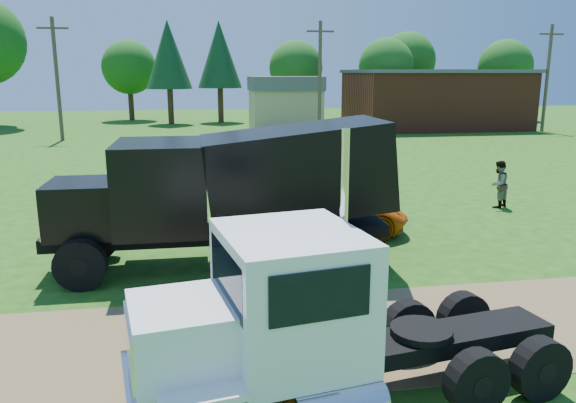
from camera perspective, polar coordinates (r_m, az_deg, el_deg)
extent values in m
plane|color=#1A490F|center=(11.88, 12.24, -12.56)|extent=(140.00, 140.00, 0.00)
cube|color=brown|center=(11.87, 12.24, -12.53)|extent=(120.00, 4.20, 0.01)
cube|color=black|center=(9.23, 7.30, -15.08)|extent=(6.95, 2.01, 0.28)
cylinder|color=black|center=(9.47, -10.85, -16.01)|extent=(1.05, 0.49, 1.01)
cylinder|color=black|center=(9.47, -10.85, -16.01)|extent=(0.41, 0.40, 0.35)
cylinder|color=black|center=(9.33, 18.61, -16.99)|extent=(1.05, 0.49, 1.01)
cylinder|color=black|center=(9.33, 18.61, -16.99)|extent=(0.41, 0.40, 0.35)
cylinder|color=black|center=(10.75, 12.09, -12.39)|extent=(1.05, 0.49, 1.01)
cylinder|color=black|center=(10.75, 12.09, -12.39)|extent=(0.41, 0.40, 0.35)
cylinder|color=black|center=(10.04, 24.23, -15.22)|extent=(1.05, 0.49, 1.01)
cylinder|color=black|center=(10.04, 24.23, -15.22)|extent=(0.41, 0.40, 0.35)
cylinder|color=black|center=(11.38, 17.36, -11.24)|extent=(1.05, 0.49, 1.01)
cylinder|color=black|center=(11.38, 17.36, -11.24)|extent=(0.41, 0.40, 0.35)
cube|color=white|center=(8.19, -9.74, -13.58)|extent=(1.90, 1.82, 1.10)
cube|color=silver|center=(8.14, -15.67, -14.43)|extent=(0.30, 1.37, 0.92)
cube|color=silver|center=(8.45, -15.72, -18.35)|extent=(0.49, 2.11, 0.28)
cube|color=white|center=(8.32, 0.31, -9.43)|extent=(2.27, 2.50, 1.93)
cube|color=black|center=(7.93, -6.21, -7.47)|extent=(0.35, 1.82, 0.78)
cube|color=black|center=(7.21, 3.32, -9.57)|extent=(1.37, 0.27, 0.69)
cube|color=black|center=(9.18, -2.01, -4.52)|extent=(1.37, 0.27, 0.69)
cube|color=white|center=(7.49, -8.67, -19.09)|extent=(1.16, 0.59, 0.09)
cube|color=white|center=(9.20, -11.01, -12.75)|extent=(1.16, 0.59, 0.09)
cylinder|color=silver|center=(9.06, 5.60, -6.05)|extent=(0.15, 0.15, 4.24)
cylinder|color=black|center=(9.63, 13.38, -12.67)|extent=(1.17, 1.17, 0.11)
cube|color=black|center=(14.99, -6.90, -3.24)|extent=(8.96, 1.18, 0.34)
cylinder|color=black|center=(14.23, -20.35, -6.06)|extent=(1.23, 0.40, 1.23)
cylinder|color=black|center=(14.23, -20.35, -6.06)|extent=(0.43, 0.42, 0.43)
cylinder|color=black|center=(16.44, -18.84, -3.42)|extent=(1.23, 0.40, 1.23)
cylinder|color=black|center=(16.44, -18.84, -3.42)|extent=(0.43, 0.42, 0.43)
cylinder|color=black|center=(14.13, 0.64, -5.35)|extent=(1.23, 0.40, 1.23)
cylinder|color=black|center=(14.13, 0.64, -5.35)|extent=(0.43, 0.42, 0.43)
cylinder|color=black|center=(16.35, -0.77, -2.79)|extent=(1.23, 0.40, 1.23)
cylinder|color=black|center=(16.35, -0.77, -2.79)|extent=(0.43, 0.42, 0.43)
cylinder|color=black|center=(14.44, 6.36, -5.03)|extent=(1.23, 0.40, 1.23)
cylinder|color=black|center=(14.44, 6.36, -5.03)|extent=(0.43, 0.42, 0.43)
cylinder|color=black|center=(16.62, 4.20, -2.56)|extent=(1.23, 0.40, 1.23)
cylinder|color=black|center=(16.62, 4.20, -2.56)|extent=(0.43, 0.42, 0.43)
cube|color=black|center=(15.02, -19.44, -0.56)|extent=(2.03, 1.91, 1.34)
cube|color=silver|center=(15.25, -23.15, -0.90)|extent=(0.10, 1.68, 1.12)
cube|color=black|center=(14.69, -12.72, 1.59)|extent=(2.25, 2.70, 2.24)
cube|color=black|center=(14.72, -17.08, 3.34)|extent=(0.07, 2.24, 0.89)
cube|color=black|center=(14.83, 0.73, 3.11)|extent=(4.92, 2.72, 2.72)
imported|color=#CA5409|center=(17.80, 3.32, -1.00)|extent=(5.55, 2.63, 1.53)
imported|color=#999999|center=(8.08, 1.18, -17.55)|extent=(0.81, 0.83, 1.92)
imported|color=#999999|center=(22.83, 20.59, 1.65)|extent=(1.11, 1.05, 1.80)
cube|color=brown|center=(54.66, 14.57, 9.90)|extent=(15.00, 10.00, 5.00)
cube|color=#535357|center=(54.60, 14.74, 12.68)|extent=(15.40, 10.40, 0.30)
cube|color=tan|center=(50.67, -0.29, 9.31)|extent=(6.00, 5.00, 3.60)
cube|color=#535357|center=(50.57, -0.29, 11.91)|extent=(6.20, 5.40, 1.20)
cylinder|color=#463628|center=(45.97, -22.39, 11.35)|extent=(0.28, 0.28, 9.00)
cube|color=#463628|center=(46.07, -22.80, 15.93)|extent=(2.20, 0.14, 0.14)
cylinder|color=#463628|center=(46.04, 3.25, 12.28)|extent=(0.28, 0.28, 9.00)
cube|color=#463628|center=(46.14, 3.31, 16.88)|extent=(2.20, 0.14, 0.14)
cylinder|color=#463628|center=(54.10, 24.82, 11.24)|extent=(0.28, 0.28, 9.00)
cube|color=#463628|center=(54.18, 25.20, 15.13)|extent=(2.20, 0.14, 0.14)
cylinder|color=#321F14|center=(63.56, -15.63, 9.32)|extent=(0.56, 0.56, 3.01)
sphere|color=#144F13|center=(63.46, -15.86, 13.00)|extent=(5.67, 5.67, 5.67)
cylinder|color=#321F14|center=(58.83, -6.85, 9.71)|extent=(0.56, 0.56, 3.56)
cone|color=#10361B|center=(58.76, -6.99, 14.61)|extent=(4.47, 4.47, 6.61)
cylinder|color=#321F14|center=(60.51, 0.79, 9.61)|extent=(0.56, 0.56, 2.98)
sphere|color=#144F13|center=(60.40, 0.80, 13.44)|extent=(5.62, 5.62, 5.62)
cylinder|color=#321F14|center=(62.67, 9.78, 9.60)|extent=(0.56, 0.56, 3.10)
sphere|color=#144F13|center=(62.58, 9.93, 13.44)|extent=(5.84, 5.84, 5.84)
cylinder|color=#321F14|center=(66.43, 20.90, 9.11)|extent=(0.56, 0.56, 3.04)
sphere|color=#144F13|center=(66.34, 21.19, 12.66)|extent=(5.74, 5.74, 5.74)
cylinder|color=#321F14|center=(57.47, -11.83, 9.44)|extent=(0.56, 0.56, 3.53)
cone|color=#10361B|center=(57.40, -12.07, 14.41)|extent=(4.43, 4.43, 6.55)
cylinder|color=#321F14|center=(67.90, 11.82, 9.90)|extent=(0.56, 0.56, 3.43)
sphere|color=#144F13|center=(67.83, 12.00, 13.83)|extent=(6.47, 6.47, 6.47)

